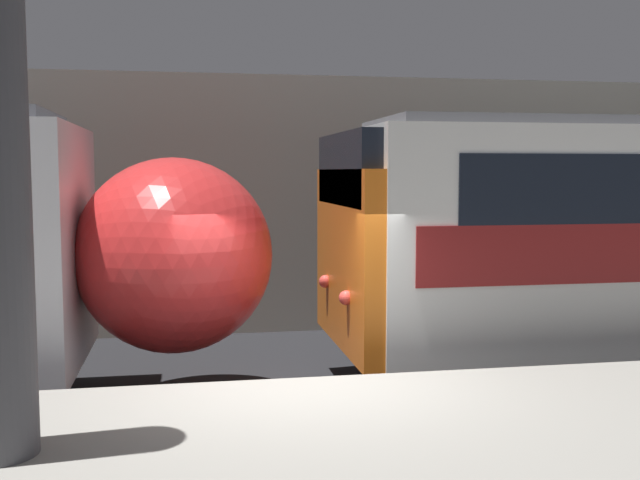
# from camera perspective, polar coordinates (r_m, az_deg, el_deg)

# --- Properties ---
(ground_plane) EXTENTS (120.00, 120.00, 0.00)m
(ground_plane) POSITION_cam_1_polar(r_m,az_deg,el_deg) (7.71, -1.20, -17.37)
(ground_plane) COLOR black
(station_rear_barrier) EXTENTS (50.00, 0.15, 4.70)m
(station_rear_barrier) POSITION_cam_1_polar(r_m,az_deg,el_deg) (13.70, -5.56, 2.67)
(station_rear_barrier) COLOR #B2AD9E
(station_rear_barrier) RESTS_ON ground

